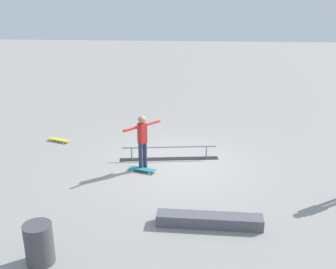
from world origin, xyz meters
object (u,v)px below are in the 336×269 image
(skater_main, at_px, (142,139))
(loose_skateboard_yellow, at_px, (59,140))
(skateboard_main, at_px, (142,169))
(trash_bin, at_px, (39,244))
(skate_ledge, at_px, (209,220))
(grind_rail, at_px, (169,153))

(skater_main, relative_size, loose_skateboard_yellow, 2.01)
(skater_main, height_order, loose_skateboard_yellow, skater_main)
(skateboard_main, relative_size, trash_bin, 0.99)
(skater_main, distance_m, skateboard_main, 0.90)
(skateboard_main, bearing_deg, skate_ledge, -39.39)
(skater_main, bearing_deg, skate_ledge, -103.97)
(skate_ledge, distance_m, skateboard_main, 3.30)
(skater_main, xyz_separation_m, skateboard_main, (0.00, 0.18, -0.88))
(skate_ledge, distance_m, trash_bin, 3.65)
(skate_ledge, distance_m, skater_main, 3.54)
(grind_rail, xyz_separation_m, loose_skateboard_yellow, (3.92, -1.24, -0.11))
(skater_main, relative_size, trash_bin, 1.97)
(loose_skateboard_yellow, relative_size, trash_bin, 0.98)
(skater_main, bearing_deg, trash_bin, -155.01)
(skate_ledge, relative_size, loose_skateboard_yellow, 2.90)
(skate_ledge, height_order, loose_skateboard_yellow, skate_ledge)
(trash_bin, bearing_deg, skateboard_main, -108.75)
(grind_rail, distance_m, skate_ledge, 3.86)
(trash_bin, bearing_deg, loose_skateboard_yellow, -74.62)
(skater_main, bearing_deg, grind_rail, 0.78)
(loose_skateboard_yellow, bearing_deg, skateboard_main, 165.05)
(skateboard_main, xyz_separation_m, trash_bin, (1.43, 4.23, 0.34))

